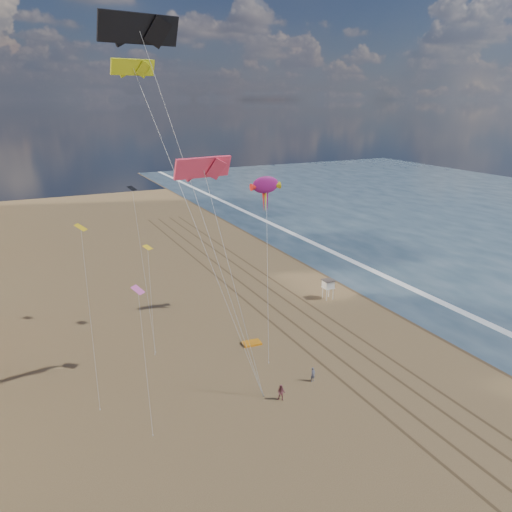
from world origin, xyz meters
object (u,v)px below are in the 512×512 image
at_px(grounded_kite, 252,343).
at_px(kite_flyer_a, 313,374).
at_px(lifeguard_stand, 328,284).
at_px(show_kite, 266,185).
at_px(kite_flyer_b, 281,393).

relative_size(grounded_kite, kite_flyer_a, 1.42).
xyz_separation_m(lifeguard_stand, kite_flyer_a, (-13.47, -17.64, -1.44)).
relative_size(lifeguard_stand, kite_flyer_a, 1.89).
distance_m(show_kite, kite_flyer_b, 25.69).
bearing_deg(grounded_kite, kite_flyer_b, -97.38).
relative_size(lifeguard_stand, kite_flyer_b, 1.76).
bearing_deg(kite_flyer_b, lifeguard_stand, 86.54).
relative_size(kite_flyer_a, kite_flyer_b, 0.93).
bearing_deg(show_kite, grounded_kite, -126.80).
height_order(lifeguard_stand, kite_flyer_a, lifeguard_stand).
relative_size(show_kite, kite_flyer_a, 13.85).
xyz_separation_m(grounded_kite, kite_flyer_b, (-2.31, -11.42, 0.68)).
xyz_separation_m(show_kite, kite_flyer_b, (-7.54, -18.41, -16.26)).
distance_m(grounded_kite, kite_flyer_b, 11.67).
height_order(lifeguard_stand, kite_flyer_b, lifeguard_stand).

